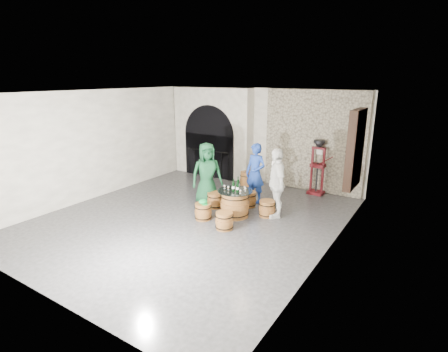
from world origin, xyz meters
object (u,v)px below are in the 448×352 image
Objects in this scene: barrel_stool_left at (215,200)px; person_green at (207,174)px; barrel_stool_far at (249,199)px; side_barrel at (247,181)px; wine_bottle_left at (233,186)px; person_white at (276,183)px; corking_press at (318,163)px; wine_bottle_right at (238,184)px; barrel_stool_near_right at (224,221)px; barrel_stool_near_left at (203,211)px; barrel_table at (235,204)px; wine_bottle_center at (238,187)px; barrel_stool_right at (267,209)px; person_blue at (255,173)px.

barrel_stool_left is 0.25× the size of person_green.
barrel_stool_far is 1.53m from side_barrel.
person_green reaches higher than wine_bottle_left.
person_white is 3.09× the size of side_barrel.
corking_press reaches higher than barrel_stool_left.
person_white is at bearing 22.93° from wine_bottle_right.
barrel_stool_near_right is 3.16m from side_barrel.
barrel_stool_left and barrel_stool_far have the same top height.
barrel_stool_far is 1.56m from barrel_stool_near_left.
person_white reaches higher than barrel_table.
wine_bottle_right is at bearing -87.19° from barrel_stool_far.
barrel_stool_left is at bearing 162.57° from barrel_table.
person_green reaches higher than wine_bottle_center.
wine_bottle_left is at bearing -144.45° from barrel_stool_right.
barrel_stool_right is 1.00× the size of barrel_stool_near_right.
corking_press is (1.21, 2.95, 0.64)m from barrel_table.
person_green reaches higher than person_blue.
side_barrel is at bearing 132.69° from barrel_stool_right.
wine_bottle_center reaches higher than barrel_stool_near_left.
barrel_stool_far is 1.11m from wine_bottle_left.
wine_bottle_center is (0.17, -0.91, 0.63)m from barrel_stool_far.
barrel_stool_far is 1.00× the size of barrel_stool_near_left.
side_barrel is at bearing 112.72° from wine_bottle_right.
side_barrel reaches higher than barrel_stool_left.
wine_bottle_left is at bearing 105.52° from barrel_stool_near_right.
barrel_stool_right is (1.53, 0.21, 0.00)m from barrel_stool_left.
barrel_stool_far is 1.12m from wine_bottle_center.
wine_bottle_right is at bearing 55.11° from barrel_stool_near_left.
barrel_stool_far is (-0.06, 0.85, -0.14)m from barrel_table.
wine_bottle_center is (1.26, -0.42, -0.06)m from person_green.
person_white is 5.65× the size of wine_bottle_right.
person_white is (0.90, 0.58, 0.56)m from barrel_table.
wine_bottle_left is at bearing 178.84° from wine_bottle_center.
corking_press is at bearing 21.08° from side_barrel.
wine_bottle_left is at bearing -79.42° from person_blue.
barrel_stool_near_right is (1.01, -1.08, 0.00)m from barrel_stool_left.
wine_bottle_right is (-0.22, 1.02, 0.63)m from barrel_stool_near_right.
person_white reaches higher than barrel_stool_far.
barrel_stool_near_left is at bearing 164.96° from barrel_stool_near_right.
barrel_stool_near_right is at bearing -91.68° from person_green.
person_white reaches higher than wine_bottle_center.
barrel_stool_far is 1.70m from barrel_stool_near_right.
person_white is at bearing -15.89° from barrel_stool_far.
person_green is 1.33m from wine_bottle_center.
barrel_stool_far is at bearing 38.17° from barrel_stool_left.
barrel_stool_near_left is 2.08m from person_blue.
person_blue is 5.35× the size of wine_bottle_right.
barrel_table is 0.86m from barrel_stool_right.
wine_bottle_right is (0.03, -0.66, 0.63)m from barrel_stool_far.
barrel_stool_far is 1.38× the size of wine_bottle_left.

